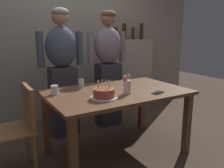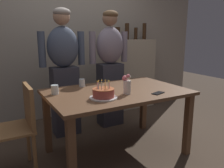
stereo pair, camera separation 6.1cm
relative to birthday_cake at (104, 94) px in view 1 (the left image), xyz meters
The scene contains 12 objects.
ground_plane 0.85m from the birthday_cake, 36.01° to the left, with size 10.00×10.00×0.00m, color #47382B.
back_wall 1.84m from the birthday_cake, 81.36° to the left, with size 5.20×0.10×2.60m, color #9E9384.
dining_table 0.36m from the birthday_cake, 36.01° to the left, with size 1.50×0.96×0.74m.
birthday_cake is the anchor object (origin of this frame).
water_glass_near 0.56m from the birthday_cake, 89.59° to the left, with size 0.07×0.07×0.09m, color silver.
water_glass_far 0.52m from the birthday_cake, 134.60° to the left, with size 0.08×0.08×0.10m, color silver.
cell_phone 0.59m from the birthday_cake, 11.94° to the right, with size 0.14×0.07×0.01m, color black.
flower_vase 0.29m from the birthday_cake, ahead, with size 0.08×0.09×0.21m.
person_man_bearded 0.99m from the birthday_cake, 94.12° to the left, with size 0.61×0.27×1.66m.
person_woman_cardigan 1.17m from the birthday_cake, 58.10° to the left, with size 0.61×0.27×1.66m.
dining_chair 0.85m from the birthday_cake, 155.54° to the left, with size 0.42×0.42×0.87m.
shelf_cabinet 2.03m from the birthday_cake, 48.65° to the left, with size 0.88×0.30×1.52m.
Camera 1 is at (-1.27, -2.03, 1.35)m, focal length 36.41 mm.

